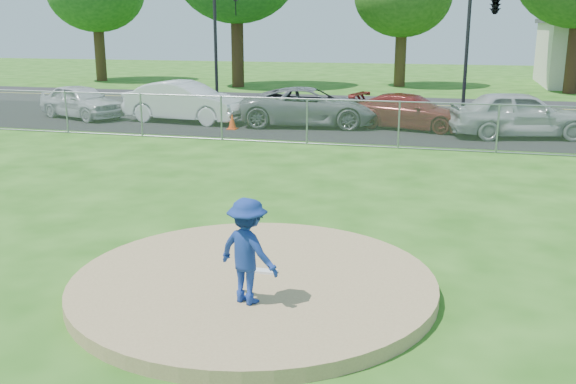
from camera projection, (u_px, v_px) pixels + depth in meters
name	position (u px, v px, depth m)	size (l,w,h in m)	color
ground	(357.00, 159.00, 18.93)	(120.00, 120.00, 0.00)	#205412
pitchers_mound	(254.00, 283.00, 9.55)	(5.40, 5.40, 0.20)	#997E54
pitching_rubber	(258.00, 271.00, 9.70)	(0.60, 0.15, 0.04)	white
chain_link_fence	(367.00, 124.00, 20.61)	(40.00, 0.06, 1.50)	gray
parking_lot	(383.00, 126.00, 25.01)	(50.00, 8.00, 0.01)	black
street	(401.00, 104.00, 32.03)	(60.00, 7.00, 0.01)	#232326
traffic_signal_left	(220.00, 35.00, 31.48)	(1.28, 0.20, 5.60)	black
traffic_signal_center	(493.00, 7.00, 28.01)	(1.42, 2.48, 5.60)	black
pitcher	(248.00, 251.00, 8.49)	(0.93, 0.54, 1.44)	navy
traffic_cone	(232.00, 121.00, 24.25)	(0.31, 0.31, 0.60)	#FF450D
parked_car_silver	(81.00, 101.00, 27.12)	(1.67, 4.16, 1.42)	silver
parked_car_white	(185.00, 102.00, 26.00)	(1.73, 4.96, 1.63)	silver
parked_car_gray	(310.00, 107.00, 24.99)	(2.47, 5.37, 1.49)	slate
parked_car_darkred	(410.00, 112.00, 24.25)	(1.83, 4.51, 1.31)	maroon
parked_car_pearl	(520.00, 114.00, 22.38)	(1.93, 4.79, 1.63)	#B3B5B7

